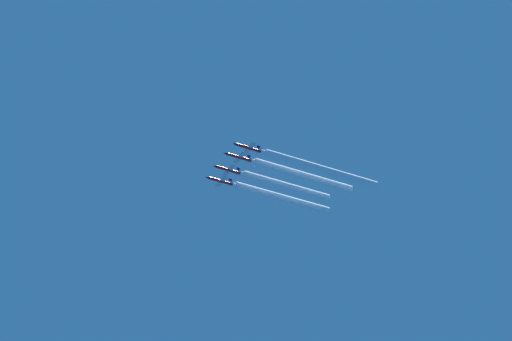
{
  "coord_description": "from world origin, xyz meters",
  "views": [
    {
      "loc": [
        -345.68,
        169.38,
        2.78
      ],
      "look_at": [
        0.16,
        -10.22,
        259.75
      ],
      "focal_mm": 78.24,
      "sensor_mm": 36.0,
      "label": 1
    }
  ],
  "objects_px": {
    "jet_center": "(227,170)",
    "jet_inner_right": "(220,181)",
    "jet_inner_left": "(238,157)",
    "jet_far_left": "(247,147)"
  },
  "relations": [
    {
      "from": "jet_inner_left",
      "to": "jet_center",
      "type": "xyz_separation_m",
      "value": [
        10.07,
        -0.06,
        -0.37
      ]
    },
    {
      "from": "jet_inner_right",
      "to": "jet_far_left",
      "type": "bearing_deg",
      "value": 178.07
    },
    {
      "from": "jet_inner_left",
      "to": "jet_inner_right",
      "type": "bearing_deg",
      "value": -3.15
    },
    {
      "from": "jet_inner_left",
      "to": "jet_inner_right",
      "type": "distance_m",
      "value": 19.54
    },
    {
      "from": "jet_center",
      "to": "jet_inner_right",
      "type": "distance_m",
      "value": 9.5
    },
    {
      "from": "jet_inner_left",
      "to": "jet_inner_right",
      "type": "relative_size",
      "value": 1.0
    },
    {
      "from": "jet_far_left",
      "to": "jet_inner_right",
      "type": "bearing_deg",
      "value": -1.93
    },
    {
      "from": "jet_far_left",
      "to": "jet_inner_left",
      "type": "bearing_deg",
      "value": 0.9
    },
    {
      "from": "jet_center",
      "to": "jet_inner_right",
      "type": "relative_size",
      "value": 1.0
    },
    {
      "from": "jet_inner_right",
      "to": "jet_inner_left",
      "type": "bearing_deg",
      "value": 176.85
    }
  ]
}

